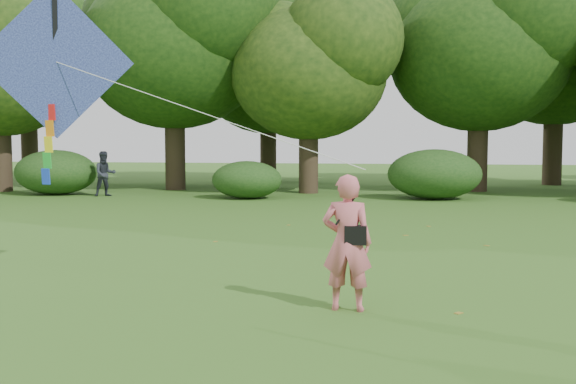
# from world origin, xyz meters

# --- Properties ---
(ground) EXTENTS (100.00, 100.00, 0.00)m
(ground) POSITION_xyz_m (0.00, 0.00, 0.00)
(ground) COLOR #265114
(ground) RESTS_ON ground
(man_kite_flyer) EXTENTS (0.72, 0.50, 1.89)m
(man_kite_flyer) POSITION_xyz_m (0.86, 0.32, 0.95)
(man_kite_flyer) COLOR #CE616A
(man_kite_flyer) RESTS_ON ground
(bystander_left) EXTENTS (1.08, 1.03, 1.76)m
(bystander_left) POSITION_xyz_m (-9.71, 17.30, 0.88)
(bystander_left) COLOR #262A33
(bystander_left) RESTS_ON ground
(crossbody_bag) EXTENTS (0.43, 0.20, 0.73)m
(crossbody_bag) POSITION_xyz_m (0.98, 0.29, 1.07)
(crossbody_bag) COLOR black
(crossbody_bag) RESTS_ON ground
(flying_kite) EXTENTS (6.17, 1.65, 3.21)m
(flying_kite) POSITION_xyz_m (-3.89, 1.45, 3.55)
(flying_kite) COLOR #223C97
(flying_kite) RESTS_ON ground
(tree_line) EXTENTS (54.70, 15.30, 9.48)m
(tree_line) POSITION_xyz_m (1.67, 22.88, 5.60)
(tree_line) COLOR #3A2D1E
(tree_line) RESTS_ON ground
(shrub_band) EXTENTS (39.15, 3.22, 1.88)m
(shrub_band) POSITION_xyz_m (-0.72, 17.60, 0.86)
(shrub_band) COLOR #264919
(shrub_band) RESTS_ON ground
(fallen_leaves) EXTENTS (10.29, 13.76, 0.01)m
(fallen_leaves) POSITION_xyz_m (0.65, 4.93, 0.01)
(fallen_leaves) COLOR olive
(fallen_leaves) RESTS_ON ground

